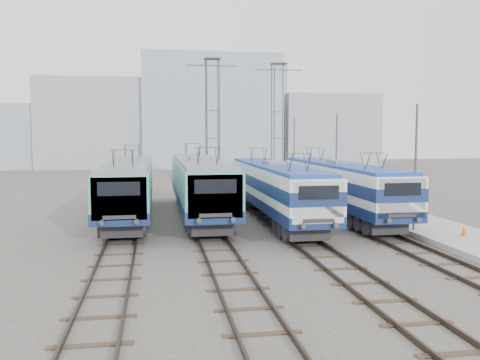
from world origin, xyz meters
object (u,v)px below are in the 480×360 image
object	(u,v)px
locomotive_center_left	(199,182)
mast_mid	(336,159)
locomotive_far_left	(129,184)
catenary_tower_east	(279,121)
locomotive_far_right	(340,184)
catenary_tower_west	(213,120)
locomotive_center_right	(275,186)
safety_cone	(464,231)
mast_rear	(294,153)
mast_front	(415,170)

from	to	relation	value
locomotive_center_left	mast_mid	xyz separation A→B (m)	(10.85, 4.25, 1.21)
locomotive_far_left	catenary_tower_east	bearing A→B (deg)	46.81
locomotive_far_right	mast_mid	world-z (taller)	mast_mid
locomotive_far_left	mast_mid	size ratio (longest dim) A/B	2.57
catenary_tower_west	locomotive_center_right	bearing A→B (deg)	-81.22
locomotive_center_right	locomotive_far_left	bearing A→B (deg)	164.71
catenary_tower_east	locomotive_center_right	bearing A→B (deg)	-104.38
mast_mid	safety_cone	size ratio (longest dim) A/B	12.96
locomotive_far_left	catenary_tower_west	size ratio (longest dim) A/B	1.50
catenary_tower_west	mast_mid	world-z (taller)	catenary_tower_west
locomotive_far_right	catenary_tower_west	distance (m)	16.00
locomotive_far_left	catenary_tower_east	world-z (taller)	catenary_tower_east
mast_mid	locomotive_center_right	bearing A→B (deg)	-134.00
mast_rear	locomotive_far_left	bearing A→B (deg)	-133.61
locomotive_center_right	locomotive_far_right	xyz separation A→B (m)	(4.50, 0.76, -0.01)
locomotive_center_right	catenary_tower_east	world-z (taller)	catenary_tower_east
locomotive_center_left	locomotive_center_right	distance (m)	5.06
locomotive_far_left	locomotive_far_right	distance (m)	13.61
mast_rear	catenary_tower_east	bearing A→B (deg)	-136.40
locomotive_center_right	safety_cone	world-z (taller)	locomotive_center_right
locomotive_center_right	safety_cone	xyz separation A→B (m)	(7.99, -7.44, -1.65)
locomotive_far_left	mast_rear	distance (m)	22.29
mast_mid	safety_cone	bearing A→B (deg)	-83.32
locomotive_center_left	catenary_tower_west	bearing A→B (deg)	79.59
mast_mid	locomotive_far_right	bearing A→B (deg)	-107.64
locomotive_far_left	catenary_tower_east	distance (m)	19.85
locomotive_center_left	locomotive_far_left	bearing A→B (deg)	178.26
catenary_tower_east	safety_cone	bearing A→B (deg)	-81.14
locomotive_center_left	catenary_tower_east	world-z (taller)	catenary_tower_east
locomotive_far_left	safety_cone	xyz separation A→B (m)	(16.99, -9.90, -1.67)
locomotive_far_left	catenary_tower_west	world-z (taller)	catenary_tower_west
locomotive_far_right	catenary_tower_east	bearing A→B (deg)	90.91
locomotive_far_right	locomotive_center_right	bearing A→B (deg)	-170.43
locomotive_center_right	catenary_tower_east	xyz separation A→B (m)	(4.25, 16.58, 4.42)
locomotive_far_right	safety_cone	size ratio (longest dim) A/B	31.89
catenary_tower_east	mast_mid	distance (m)	10.69
locomotive_far_right	locomotive_far_left	bearing A→B (deg)	172.82
locomotive_center_right	safety_cone	size ratio (longest dim) A/B	32.10
locomotive_far_left	safety_cone	bearing A→B (deg)	-30.23
locomotive_center_left	safety_cone	world-z (taller)	locomotive_center_left
locomotive_far_left	mast_mid	distance (m)	15.94
mast_front	locomotive_far_right	bearing A→B (deg)	106.66
locomotive_center_right	mast_mid	bearing A→B (deg)	46.00
mast_rear	safety_cone	world-z (taller)	mast_rear
locomotive_far_right	mast_front	size ratio (longest dim) A/B	2.46
locomotive_far_right	safety_cone	world-z (taller)	locomotive_far_right
locomotive_center_right	catenary_tower_east	bearing A→B (deg)	75.62
locomotive_far_right	mast_rear	size ratio (longest dim) A/B	2.46
locomotive_far_left	locomotive_center_left	size ratio (longest dim) A/B	0.97
catenary_tower_east	locomotive_far_left	bearing A→B (deg)	-133.19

